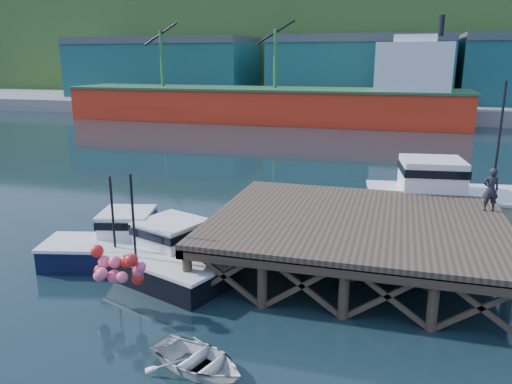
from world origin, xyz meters
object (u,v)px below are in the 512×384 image
(boat_black, at_px, (155,255))
(dockworker, at_px, (491,189))
(dinghy, at_px, (197,360))
(boat_navy, at_px, (123,245))
(trawler, at_px, (475,200))

(boat_black, relative_size, dockworker, 3.95)
(dockworker, bearing_deg, dinghy, 42.64)
(boat_navy, distance_m, dinghy, 8.75)
(trawler, height_order, dockworker, trawler)
(boat_navy, height_order, dockworker, boat_navy)
(boat_black, relative_size, trawler, 0.64)
(boat_black, bearing_deg, boat_navy, -177.86)
(boat_navy, distance_m, boat_black, 1.95)
(boat_black, height_order, trawler, trawler)
(dinghy, height_order, dockworker, dockworker)
(boat_navy, relative_size, dockworker, 3.60)
(boat_navy, bearing_deg, trawler, 17.26)
(boat_navy, bearing_deg, dockworker, 5.23)
(boat_black, xyz_separation_m, trawler, (13.24, 9.62, 0.75))
(boat_navy, bearing_deg, dinghy, -59.65)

